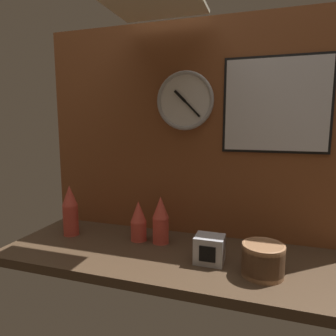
{
  "coord_description": "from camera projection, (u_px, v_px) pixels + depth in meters",
  "views": [
    {
      "loc": [
        0.32,
        -1.19,
        0.56
      ],
      "look_at": [
        -0.08,
        0.04,
        0.37
      ],
      "focal_mm": 32.0,
      "sensor_mm": 36.0,
      "label": 1
    }
  ],
  "objects": [
    {
      "name": "ground_plane",
      "position": [
        182.0,
        258.0,
        1.31
      ],
      "size": [
        1.6,
        0.56,
        0.04
      ],
      "primitive_type": "cube",
      "color": "#4C3826"
    },
    {
      "name": "wall_tiled_back",
      "position": [
        197.0,
        131.0,
        1.48
      ],
      "size": [
        1.6,
        0.03,
        1.05
      ],
      "color": "brown",
      "rests_on": "ground_plane"
    },
    {
      "name": "cup_stack_center",
      "position": [
        161.0,
        220.0,
        1.41
      ],
      "size": [
        0.08,
        0.08,
        0.23
      ],
      "color": "#DB4C3D",
      "rests_on": "ground_plane"
    },
    {
      "name": "cup_stack_center_left",
      "position": [
        139.0,
        221.0,
        1.44
      ],
      "size": [
        0.08,
        0.08,
        0.19
      ],
      "color": "#DB4C3D",
      "rests_on": "ground_plane"
    },
    {
      "name": "cup_stack_far_left",
      "position": [
        70.0,
        210.0,
        1.51
      ],
      "size": [
        0.08,
        0.08,
        0.26
      ],
      "color": "#DB4C3D",
      "rests_on": "ground_plane"
    },
    {
      "name": "bowl_stack_right",
      "position": [
        263.0,
        259.0,
        1.11
      ],
      "size": [
        0.16,
        0.16,
        0.12
      ],
      "color": "#996B47",
      "rests_on": "ground_plane"
    },
    {
      "name": "wall_clock",
      "position": [
        185.0,
        101.0,
        1.44
      ],
      "size": [
        0.28,
        0.03,
        0.28
      ],
      "color": "white"
    },
    {
      "name": "menu_board",
      "position": [
        276.0,
        105.0,
        1.33
      ],
      "size": [
        0.46,
        0.01,
        0.43
      ],
      "color": "black"
    },
    {
      "name": "napkin_dispenser",
      "position": [
        209.0,
        249.0,
        1.22
      ],
      "size": [
        0.12,
        0.1,
        0.11
      ],
      "color": "#B7B7BC",
      "rests_on": "ground_plane"
    },
    {
      "name": "ceiling_light_panel",
      "position": [
        151.0,
        0.0,
        1.19
      ],
      "size": [
        0.4,
        0.4,
        0.02
      ],
      "color": "white"
    }
  ]
}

